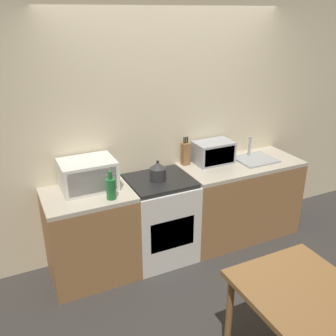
# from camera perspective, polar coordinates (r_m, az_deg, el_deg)

# --- Properties ---
(ground_plane) EXTENTS (16.00, 16.00, 0.00)m
(ground_plane) POSITION_cam_1_polar(r_m,az_deg,el_deg) (3.71, 8.59, -18.82)
(ground_plane) COLOR #33302D
(wall_back) EXTENTS (10.00, 0.06, 2.60)m
(wall_back) POSITION_cam_1_polar(r_m,az_deg,el_deg) (3.99, 0.11, 6.06)
(wall_back) COLOR beige
(wall_back) RESTS_ON ground_plane
(counter_left_run) EXTENTS (0.82, 0.62, 0.90)m
(counter_left_run) POSITION_cam_1_polar(r_m,az_deg,el_deg) (3.75, -11.68, -9.96)
(counter_left_run) COLOR olive
(counter_left_run) RESTS_ON ground_plane
(counter_right_run) EXTENTS (1.35, 0.62, 0.90)m
(counter_right_run) POSITION_cam_1_polar(r_m,az_deg,el_deg) (4.40, 10.72, -4.68)
(counter_right_run) COLOR olive
(counter_right_run) RESTS_ON ground_plane
(stove_range) EXTENTS (0.65, 0.62, 0.90)m
(stove_range) POSITION_cam_1_polar(r_m,az_deg,el_deg) (3.94, -1.25, -7.71)
(stove_range) COLOR silver
(stove_range) RESTS_ON ground_plane
(kettle) EXTENTS (0.16, 0.16, 0.21)m
(kettle) POSITION_cam_1_polar(r_m,az_deg,el_deg) (3.68, -1.57, -0.53)
(kettle) COLOR #2D2D2D
(kettle) RESTS_ON stove_range
(microwave) EXTENTS (0.50, 0.37, 0.28)m
(microwave) POSITION_cam_1_polar(r_m,az_deg,el_deg) (3.57, -12.13, -0.99)
(microwave) COLOR silver
(microwave) RESTS_ON counter_left_run
(bottle) EXTENTS (0.09, 0.09, 0.27)m
(bottle) POSITION_cam_1_polar(r_m,az_deg,el_deg) (3.35, -8.69, -3.06)
(bottle) COLOR #1E662D
(bottle) RESTS_ON counter_left_run
(knife_block) EXTENTS (0.08, 0.08, 0.32)m
(knife_block) POSITION_cam_1_polar(r_m,az_deg,el_deg) (4.05, 2.68, 2.21)
(knife_block) COLOR brown
(knife_block) RESTS_ON counter_right_run
(toaster_oven) EXTENTS (0.42, 0.28, 0.24)m
(toaster_oven) POSITION_cam_1_polar(r_m,az_deg,el_deg) (4.13, 6.92, 2.39)
(toaster_oven) COLOR #999BA0
(toaster_oven) RESTS_ON counter_right_run
(sink_basin) EXTENTS (0.42, 0.36, 0.24)m
(sink_basin) POSITION_cam_1_polar(r_m,az_deg,el_deg) (4.32, 13.15, 1.39)
(sink_basin) COLOR #999BA0
(sink_basin) RESTS_ON counter_right_run
(dining_table) EXTENTS (0.75, 0.79, 0.78)m
(dining_table) POSITION_cam_1_polar(r_m,az_deg,el_deg) (2.78, 19.53, -18.76)
(dining_table) COLOR brown
(dining_table) RESTS_ON ground_plane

